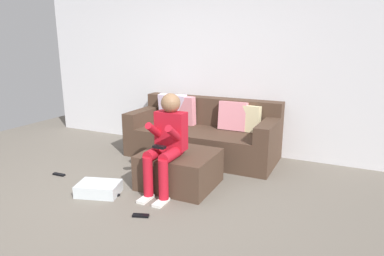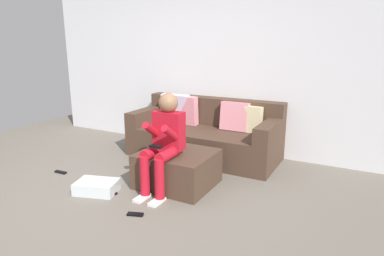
{
  "view_description": "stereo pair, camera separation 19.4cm",
  "coord_description": "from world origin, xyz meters",
  "px_view_note": "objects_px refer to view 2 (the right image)",
  "views": [
    {
      "loc": [
        2.13,
        -2.56,
        1.65
      ],
      "look_at": [
        0.32,
        1.26,
        0.57
      ],
      "focal_mm": 31.49,
      "sensor_mm": 36.0,
      "label": 1
    },
    {
      "loc": [
        2.31,
        -2.48,
        1.65
      ],
      "look_at": [
        0.32,
        1.26,
        0.57
      ],
      "focal_mm": 31.49,
      "sensor_mm": 36.0,
      "label": 2
    }
  ],
  "objects_px": {
    "couch_sectional": "(206,134)",
    "remote_under_side_table": "(61,172)",
    "person_seated": "(164,139)",
    "storage_bin": "(97,187)",
    "remote_by_storage_bin": "(111,192)",
    "ottoman": "(177,169)",
    "remote_near_ottoman": "(135,214)"
  },
  "relations": [
    {
      "from": "couch_sectional",
      "to": "remote_near_ottoman",
      "type": "bearing_deg",
      "value": -84.76
    },
    {
      "from": "couch_sectional",
      "to": "remote_near_ottoman",
      "type": "relative_size",
      "value": 13.36
    },
    {
      "from": "remote_near_ottoman",
      "to": "remote_by_storage_bin",
      "type": "height_order",
      "value": "same"
    },
    {
      "from": "remote_near_ottoman",
      "to": "ottoman",
      "type": "bearing_deg",
      "value": 71.2
    },
    {
      "from": "ottoman",
      "to": "storage_bin",
      "type": "relative_size",
      "value": 1.82
    },
    {
      "from": "remote_by_storage_bin",
      "to": "remote_under_side_table",
      "type": "distance_m",
      "value": 1.01
    },
    {
      "from": "couch_sectional",
      "to": "remote_under_side_table",
      "type": "height_order",
      "value": "couch_sectional"
    },
    {
      "from": "person_seated",
      "to": "remote_near_ottoman",
      "type": "distance_m",
      "value": 0.87
    },
    {
      "from": "ottoman",
      "to": "remote_under_side_table",
      "type": "distance_m",
      "value": 1.59
    },
    {
      "from": "remote_near_ottoman",
      "to": "storage_bin",
      "type": "bearing_deg",
      "value": 143.51
    },
    {
      "from": "person_seated",
      "to": "storage_bin",
      "type": "distance_m",
      "value": 0.94
    },
    {
      "from": "ottoman",
      "to": "storage_bin",
      "type": "height_order",
      "value": "ottoman"
    },
    {
      "from": "remote_under_side_table",
      "to": "ottoman",
      "type": "bearing_deg",
      "value": 12.09
    },
    {
      "from": "person_seated",
      "to": "remote_near_ottoman",
      "type": "height_order",
      "value": "person_seated"
    },
    {
      "from": "couch_sectional",
      "to": "remote_under_side_table",
      "type": "relative_size",
      "value": 12.48
    },
    {
      "from": "storage_bin",
      "to": "remote_near_ottoman",
      "type": "xyz_separation_m",
      "value": [
        0.7,
        -0.22,
        -0.06
      ]
    },
    {
      "from": "couch_sectional",
      "to": "ottoman",
      "type": "xyz_separation_m",
      "value": [
        0.18,
        -1.12,
        -0.13
      ]
    },
    {
      "from": "person_seated",
      "to": "storage_bin",
      "type": "bearing_deg",
      "value": -147.78
    },
    {
      "from": "remote_under_side_table",
      "to": "person_seated",
      "type": "bearing_deg",
      "value": 5.11
    },
    {
      "from": "couch_sectional",
      "to": "remote_by_storage_bin",
      "type": "distance_m",
      "value": 1.75
    },
    {
      "from": "ottoman",
      "to": "remote_under_side_table",
      "type": "bearing_deg",
      "value": -165.58
    },
    {
      "from": "remote_by_storage_bin",
      "to": "remote_near_ottoman",
      "type": "bearing_deg",
      "value": -23.98
    },
    {
      "from": "person_seated",
      "to": "storage_bin",
      "type": "height_order",
      "value": "person_seated"
    },
    {
      "from": "couch_sectional",
      "to": "remote_by_storage_bin",
      "type": "relative_size",
      "value": 13.97
    },
    {
      "from": "couch_sectional",
      "to": "remote_by_storage_bin",
      "type": "bearing_deg",
      "value": -102.28
    },
    {
      "from": "person_seated",
      "to": "remote_near_ottoman",
      "type": "relative_size",
      "value": 6.89
    },
    {
      "from": "couch_sectional",
      "to": "ottoman",
      "type": "relative_size",
      "value": 2.58
    },
    {
      "from": "remote_under_side_table",
      "to": "storage_bin",
      "type": "bearing_deg",
      "value": -16.82
    },
    {
      "from": "person_seated",
      "to": "remote_under_side_table",
      "type": "distance_m",
      "value": 1.61
    },
    {
      "from": "couch_sectional",
      "to": "remote_by_storage_bin",
      "type": "xyz_separation_m",
      "value": [
        -0.37,
        -1.68,
        -0.32
      ]
    },
    {
      "from": "person_seated",
      "to": "remote_near_ottoman",
      "type": "bearing_deg",
      "value": -84.94
    },
    {
      "from": "person_seated",
      "to": "remote_near_ottoman",
      "type": "xyz_separation_m",
      "value": [
        0.06,
        -0.63,
        -0.6
      ]
    }
  ]
}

